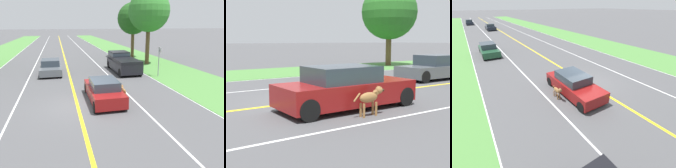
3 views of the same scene
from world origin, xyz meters
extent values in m
plane|color=#4C4C4F|center=(0.00, 0.00, 0.00)|extent=(400.00, 400.00, 0.00)
cube|color=yellow|center=(0.00, 0.00, 0.00)|extent=(0.18, 160.00, 0.01)
cube|color=white|center=(7.00, 0.00, 0.00)|extent=(0.14, 160.00, 0.01)
cube|color=white|center=(3.50, 0.00, 0.00)|extent=(0.10, 160.00, 0.01)
cube|color=white|center=(-3.50, 0.00, 0.00)|extent=(0.10, 160.00, 0.01)
cube|color=#4C843D|center=(10.00, 0.00, 0.01)|extent=(6.00, 160.00, 0.03)
cube|color=maroon|center=(1.67, 0.53, 0.52)|extent=(1.81, 4.49, 0.69)
cube|color=#2D3842|center=(1.67, 0.35, 1.11)|extent=(1.55, 2.15, 0.51)
cylinder|color=black|center=(2.48, 2.36, 0.31)|extent=(0.22, 0.63, 0.63)
cylinder|color=black|center=(2.48, -1.31, 0.31)|extent=(0.22, 0.63, 0.63)
cylinder|color=black|center=(0.85, 2.36, 0.31)|extent=(0.22, 0.63, 0.63)
cylinder|color=black|center=(0.85, -1.31, 0.31)|extent=(0.22, 0.63, 0.63)
ellipsoid|color=olive|center=(2.92, 0.40, 0.55)|extent=(0.21, 0.65, 0.30)
cylinder|color=olive|center=(2.99, 0.63, 0.20)|extent=(0.07, 0.07, 0.40)
cylinder|color=olive|center=(2.99, 0.18, 0.20)|extent=(0.07, 0.07, 0.40)
cylinder|color=olive|center=(2.84, 0.63, 0.20)|extent=(0.07, 0.07, 0.40)
cylinder|color=olive|center=(2.85, 0.18, 0.20)|extent=(0.07, 0.07, 0.40)
cylinder|color=olive|center=(2.92, 0.68, 0.67)|extent=(0.14, 0.18, 0.17)
sphere|color=olive|center=(2.92, 0.80, 0.73)|extent=(0.22, 0.22, 0.22)
ellipsoid|color=#331E14|center=(2.91, 0.95, 0.71)|extent=(0.10, 0.10, 0.08)
cone|color=brown|center=(2.98, 0.78, 0.81)|extent=(0.07, 0.07, 0.10)
cone|color=brown|center=(2.86, 0.78, 0.81)|extent=(0.07, 0.07, 0.10)
cylinder|color=olive|center=(2.92, -0.02, 0.60)|extent=(0.05, 0.24, 0.24)
cube|color=black|center=(5.31, 8.36, 0.66)|extent=(2.05, 5.54, 0.86)
cube|color=black|center=(5.31, 9.97, 1.46)|extent=(1.81, 2.09, 0.73)
cube|color=#2D3842|center=(5.31, 9.97, 1.57)|extent=(1.83, 2.12, 0.32)
cube|color=black|center=(5.31, 7.20, 1.24)|extent=(2.01, 3.15, 0.30)
cylinder|color=black|center=(6.25, 10.59, 0.39)|extent=(0.22, 0.77, 0.77)
cylinder|color=black|center=(6.25, 6.14, 0.39)|extent=(0.22, 0.77, 0.77)
cylinder|color=black|center=(4.37, 10.59, 0.39)|extent=(0.22, 0.77, 0.77)
cylinder|color=black|center=(4.37, 6.14, 0.39)|extent=(0.22, 0.77, 0.77)
cube|color=#51565B|center=(-1.62, 9.07, 0.48)|extent=(1.89, 4.50, 0.61)
cube|color=#2D3842|center=(-1.62, 9.25, 1.07)|extent=(1.62, 2.16, 0.58)
cylinder|color=black|center=(-2.47, 7.23, 0.32)|extent=(0.22, 0.64, 0.64)
cylinder|color=black|center=(-2.47, 10.90, 0.32)|extent=(0.22, 0.64, 0.64)
cylinder|color=black|center=(-0.76, 7.23, 0.32)|extent=(0.22, 0.64, 0.64)
cylinder|color=black|center=(-0.76, 10.90, 0.32)|extent=(0.22, 0.64, 0.64)
cylinder|color=brown|center=(9.32, 11.89, 2.24)|extent=(0.47, 0.47, 4.48)
sphere|color=#337A2D|center=(9.32, 11.89, 5.99)|extent=(4.64, 4.64, 4.64)
cylinder|color=brown|center=(9.40, 17.39, 1.96)|extent=(0.45, 0.45, 3.91)
sphere|color=#23561E|center=(9.40, 17.39, 5.30)|extent=(4.27, 4.27, 4.27)
cylinder|color=gray|center=(7.74, 5.55, 1.33)|extent=(0.08, 0.08, 2.66)
cube|color=white|center=(7.79, 5.55, 2.41)|extent=(0.03, 0.64, 0.40)
camera|label=1|loc=(-0.94, -12.03, 4.58)|focal=35.00mm
camera|label=2|loc=(9.62, -5.30, 2.17)|focal=50.00mm
camera|label=3|loc=(6.85, 7.48, 5.26)|focal=24.00mm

